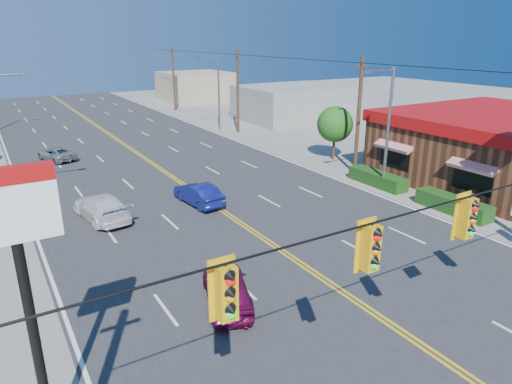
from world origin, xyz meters
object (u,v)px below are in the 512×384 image
pizza_hut_sign (19,257)px  car_magenta (227,289)px  car_blue (199,195)px  car_white (102,208)px  car_silver (56,154)px  kfc (496,145)px  signal_span (489,229)px

pizza_hut_sign → car_magenta: 8.66m
car_blue → car_white: 5.63m
pizza_hut_sign → car_silver: pizza_hut_sign is taller
car_magenta → car_white: bearing=-59.8°
pizza_hut_sign → car_white: (4.70, 14.38, -4.48)m
car_magenta → car_white: 11.37m
kfc → pizza_hut_sign: pizza_hut_sign is taller
signal_span → car_magenta: bearing=120.3°
kfc → car_silver: size_ratio=4.12×
pizza_hut_sign → kfc: bearing=14.5°
signal_span → car_blue: bearing=91.9°
pizza_hut_sign → car_silver: bearing=81.1°
car_white → car_silver: (-0.08, 14.95, -0.15)m
car_magenta → car_blue: size_ratio=1.01×
car_white → kfc: bearing=158.6°
car_blue → signal_span: bearing=85.9°
kfc → pizza_hut_sign: size_ratio=2.38×
kfc → signal_span: bearing=-149.1°
kfc → pizza_hut_sign: 32.04m
signal_span → car_silver: size_ratio=6.14×
signal_span → pizza_hut_sign: bearing=159.8°
car_magenta → car_white: size_ratio=0.83×
car_silver → car_magenta: bearing=76.4°
kfc → car_magenta: kfc is taller
pizza_hut_sign → car_magenta: pizza_hut_sign is taller
car_blue → car_white: car_white is taller
signal_span → car_white: size_ratio=5.02×
kfc → car_silver: kfc is taller
pizza_hut_sign → car_silver: (4.62, 29.33, -4.63)m
car_magenta → car_silver: car_magenta is taller
signal_span → pizza_hut_sign: size_ratio=3.55×
pizza_hut_sign → car_magenta: (6.68, 3.19, -4.49)m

